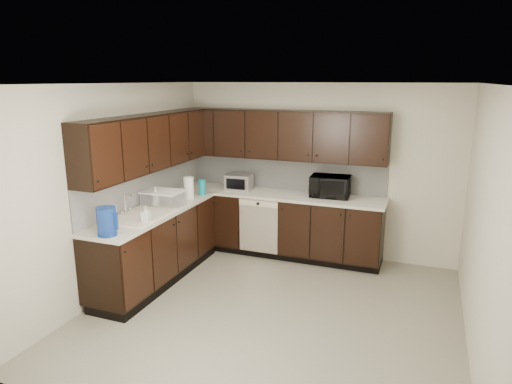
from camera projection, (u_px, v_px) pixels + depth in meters
floor at (273, 312)px, 5.12m from camera, size 4.00×4.00×0.00m
ceiling at (275, 84)px, 4.52m from camera, size 4.00×4.00×0.00m
wall_back at (318, 171)px, 6.64m from camera, size 4.00×0.02×2.50m
wall_left at (117, 189)px, 5.52m from camera, size 0.02×4.00×2.50m
wall_right at (482, 226)px, 4.13m from camera, size 0.02×4.00×2.50m
wall_front at (176, 281)px, 3.01m from camera, size 4.00×0.02×2.50m
lower_cabinets at (230, 236)px, 6.38m from camera, size 3.00×2.80×0.90m
countertop at (230, 201)px, 6.25m from camera, size 3.03×2.83×0.04m
backsplash at (222, 178)px, 6.46m from camera, size 3.00×2.80×0.48m
upper_cabinets at (225, 138)px, 6.17m from camera, size 3.00×2.80×0.70m
dishwasher at (258, 223)px, 6.51m from camera, size 0.58×0.04×0.78m
sink at (141, 221)px, 5.48m from camera, size 0.54×0.82×0.42m
microwave at (330, 186)px, 6.37m from camera, size 0.56×0.40×0.30m
soap_bottle_a at (146, 215)px, 5.21m from camera, size 0.11×0.11×0.20m
soap_bottle_b at (156, 196)px, 5.90m from camera, size 0.10×0.10×0.26m
toaster_oven at (239, 182)px, 6.77m from camera, size 0.40×0.31×0.24m
storage_bin at (164, 199)px, 5.93m from camera, size 0.49×0.36×0.19m
blue_pitcher at (107, 221)px, 4.78m from camera, size 0.26×0.26×0.31m
teal_tumbler at (202, 187)px, 6.48m from camera, size 0.10×0.10×0.22m
paper_towel_roll at (189, 188)px, 6.27m from camera, size 0.15×0.15×0.30m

